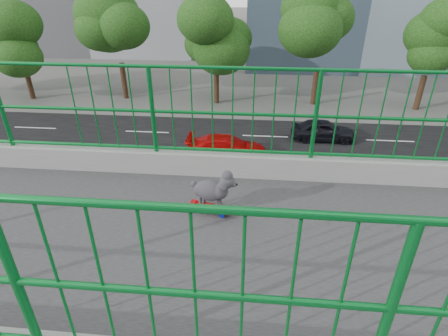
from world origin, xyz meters
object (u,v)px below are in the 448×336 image
Objects in this scene: car_0 at (128,264)px; car_4 at (323,130)px; car_1 at (391,222)px; skateboard at (211,208)px; poodle at (213,189)px; car_3 at (227,148)px.

car_4 reaches higher than car_0.
car_1 is (-3.20, 9.70, 0.08)m from car_0.
skateboard reaches higher than car_0.
poodle is 20.03m from car_4.
skateboard is 0.12× the size of car_1.
car_1 reaches higher than car_3.
car_3 is (-15.08, -1.09, -6.63)m from poodle.
poodle is 0.11× the size of car_3.
car_0 is at bearing 164.80° from car_3.
poodle reaches higher than car_1.
car_3 is at bearing -163.07° from poodle.
car_4 is at bearing -172.86° from car_1.
skateboard is 9.18m from car_0.
car_1 is at bearing 108.26° from car_0.
poodle is at bearing -175.88° from car_3.
car_1 is 9.55m from car_3.
car_1 reaches higher than car_4.
poodle is at bearing -34.68° from car_1.
skateboard is 0.11× the size of car_3.
car_4 is (-18.28, 4.83, -6.37)m from skateboard.
car_3 is at bearing 118.52° from car_4.
car_4 reaches higher than car_3.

